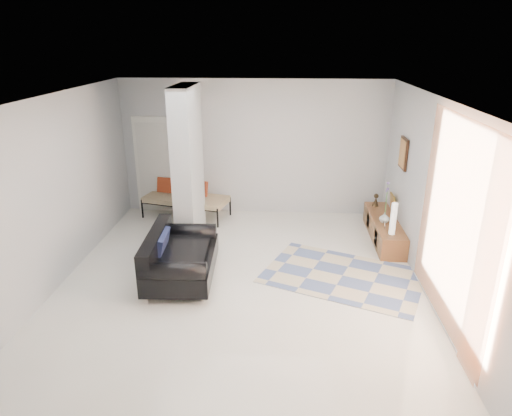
{
  "coord_description": "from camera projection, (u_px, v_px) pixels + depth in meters",
  "views": [
    {
      "loc": [
        0.64,
        -6.27,
        3.55
      ],
      "look_at": [
        0.2,
        0.6,
        0.97
      ],
      "focal_mm": 32.0,
      "sensor_mm": 36.0,
      "label": 1
    }
  ],
  "objects": [
    {
      "name": "floor",
      "position": [
        241.0,
        279.0,
        7.15
      ],
      "size": [
        6.0,
        6.0,
        0.0
      ],
      "primitive_type": "plane",
      "color": "beige",
      "rests_on": "ground"
    },
    {
      "name": "ceiling",
      "position": [
        239.0,
        97.0,
        6.17
      ],
      "size": [
        6.0,
        6.0,
        0.0
      ],
      "primitive_type": "plane",
      "rotation": [
        3.14,
        0.0,
        0.0
      ],
      "color": "white",
      "rests_on": "wall_back"
    },
    {
      "name": "wall_back",
      "position": [
        254.0,
        148.0,
        9.46
      ],
      "size": [
        6.0,
        0.0,
        6.0
      ],
      "primitive_type": "plane",
      "rotation": [
        1.57,
        0.0,
        0.0
      ],
      "color": "#BBBDC0",
      "rests_on": "ground"
    },
    {
      "name": "wall_front",
      "position": [
        206.0,
        309.0,
        3.85
      ],
      "size": [
        6.0,
        0.0,
        6.0
      ],
      "primitive_type": "plane",
      "rotation": [
        -1.57,
        0.0,
        0.0
      ],
      "color": "#BBBDC0",
      "rests_on": "ground"
    },
    {
      "name": "wall_left",
      "position": [
        57.0,
        191.0,
        6.82
      ],
      "size": [
        0.0,
        6.0,
        6.0
      ],
      "primitive_type": "plane",
      "rotation": [
        1.57,
        0.0,
        1.57
      ],
      "color": "#BBBDC0",
      "rests_on": "ground"
    },
    {
      "name": "wall_right",
      "position": [
        432.0,
        199.0,
        6.49
      ],
      "size": [
        0.0,
        6.0,
        6.0
      ],
      "primitive_type": "plane",
      "rotation": [
        1.57,
        0.0,
        -1.57
      ],
      "color": "#BBBDC0",
      "rests_on": "ground"
    },
    {
      "name": "partition_column",
      "position": [
        188.0,
        165.0,
        8.22
      ],
      "size": [
        0.35,
        1.2,
        2.8
      ],
      "primitive_type": "cube",
      "color": "#A8ADAF",
      "rests_on": "floor"
    },
    {
      "name": "hallway_door",
      "position": [
        155.0,
        165.0,
        9.68
      ],
      "size": [
        0.85,
        0.06,
        2.04
      ],
      "primitive_type": "cube",
      "color": "white",
      "rests_on": "floor"
    },
    {
      "name": "curtain",
      "position": [
        455.0,
        227.0,
        5.4
      ],
      "size": [
        0.0,
        2.55,
        2.55
      ],
      "primitive_type": "plane",
      "rotation": [
        1.57,
        0.0,
        1.57
      ],
      "color": "#F78241",
      "rests_on": "wall_right"
    },
    {
      "name": "wall_art",
      "position": [
        404.0,
        153.0,
        7.99
      ],
      "size": [
        0.04,
        0.45,
        0.55
      ],
      "primitive_type": "cube",
      "color": "black",
      "rests_on": "wall_right"
    },
    {
      "name": "media_console",
      "position": [
        384.0,
        229.0,
        8.51
      ],
      "size": [
        0.45,
        1.91,
        0.8
      ],
      "color": "brown",
      "rests_on": "floor"
    },
    {
      "name": "loveseat",
      "position": [
        178.0,
        257.0,
        7.08
      ],
      "size": [
        1.07,
        1.73,
        0.76
      ],
      "rotation": [
        0.0,
        0.0,
        0.05
      ],
      "color": "silver",
      "rests_on": "floor"
    },
    {
      "name": "daybed",
      "position": [
        185.0,
        197.0,
        9.55
      ],
      "size": [
        1.86,
        1.13,
        0.77
      ],
      "rotation": [
        0.0,
        0.0,
        -0.25
      ],
      "color": "black",
      "rests_on": "floor"
    },
    {
      "name": "area_rug",
      "position": [
        343.0,
        276.0,
        7.23
      ],
      "size": [
        2.82,
        2.38,
        0.01
      ],
      "primitive_type": "cube",
      "rotation": [
        0.0,
        0.0,
        -0.39
      ],
      "color": "#BFB292",
      "rests_on": "floor"
    },
    {
      "name": "cylinder_lamp",
      "position": [
        393.0,
        219.0,
        7.71
      ],
      "size": [
        0.1,
        0.1,
        0.56
      ],
      "primitive_type": "cylinder",
      "color": "white",
      "rests_on": "media_console"
    },
    {
      "name": "bronze_figurine",
      "position": [
        376.0,
        200.0,
        9.06
      ],
      "size": [
        0.13,
        0.13,
        0.25
      ],
      "primitive_type": null,
      "rotation": [
        0.0,
        0.0,
        -0.01
      ],
      "color": "#302415",
      "rests_on": "media_console"
    },
    {
      "name": "vase",
      "position": [
        384.0,
        218.0,
        8.25
      ],
      "size": [
        0.2,
        0.2,
        0.19
      ],
      "primitive_type": "imported",
      "rotation": [
        0.0,
        0.0,
        -0.11
      ],
      "color": "silver",
      "rests_on": "media_console"
    }
  ]
}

